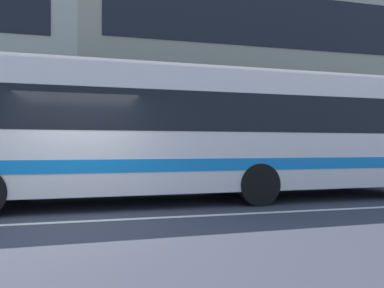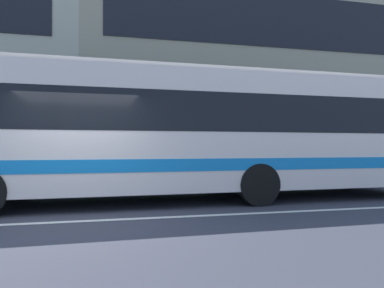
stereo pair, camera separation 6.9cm
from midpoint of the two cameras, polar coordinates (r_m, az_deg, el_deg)
ground_plane at (r=6.99m, az=-18.92°, el=-11.93°), size 160.00×160.00×0.00m
lane_centre_line at (r=6.99m, az=-18.92°, el=-11.89°), size 60.00×0.16×0.01m
hedge_row_far at (r=12.19m, az=-16.42°, el=-4.41°), size 19.67×1.10×1.10m
apartment_block_right at (r=23.96m, az=13.93°, el=11.25°), size 24.13×12.02×12.52m
transit_bus at (r=9.25m, az=3.16°, el=2.19°), size 12.32×2.87×3.30m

